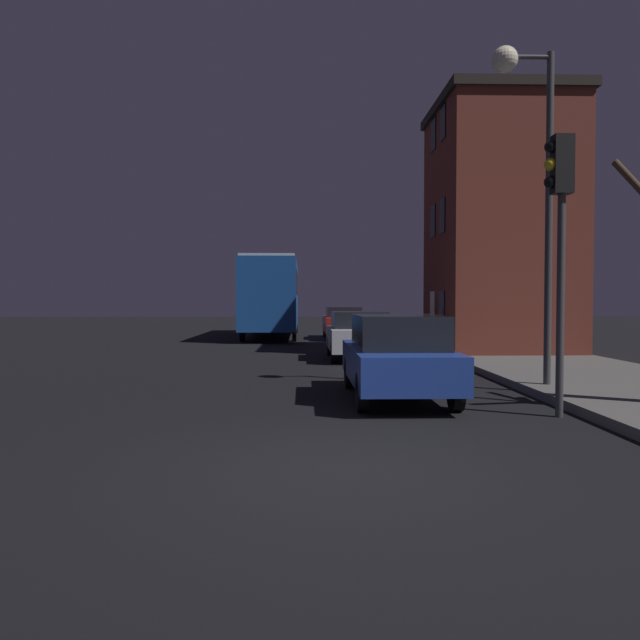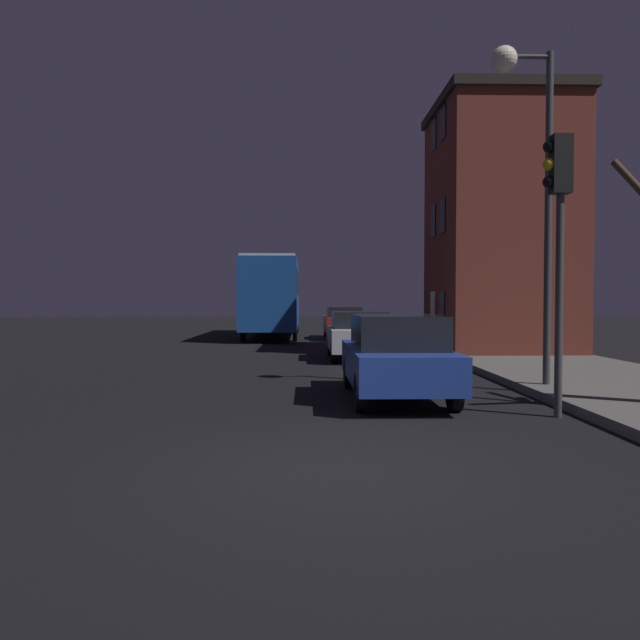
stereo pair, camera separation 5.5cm
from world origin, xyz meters
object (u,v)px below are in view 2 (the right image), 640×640
at_px(streetlamp, 526,137).
at_px(traffic_light, 558,216).
at_px(car_near_lane, 396,355).
at_px(car_far_lane, 344,322).
at_px(bus, 273,292).
at_px(car_mid_lane, 359,334).

xyz_separation_m(streetlamp, traffic_light, (-0.40, -2.57, -1.87)).
bearing_deg(car_near_lane, streetlamp, 14.99).
bearing_deg(car_far_lane, bus, 155.71).
distance_m(streetlamp, car_far_lane, 17.64).
distance_m(car_mid_lane, car_far_lane, 9.97).
bearing_deg(car_mid_lane, traffic_light, -76.78).
bearing_deg(traffic_light, bus, 104.54).
relative_size(traffic_light, bus, 0.43).
bearing_deg(car_mid_lane, car_far_lane, 89.05).
relative_size(car_near_lane, car_mid_lane, 1.07).
bearing_deg(streetlamp, car_near_lane, -165.01).
height_order(bus, car_mid_lane, bus).
height_order(streetlamp, car_mid_lane, streetlamp).
distance_m(car_near_lane, car_mid_lane, 7.69).
xyz_separation_m(traffic_light, car_mid_lane, (-2.24, 9.55, -2.36)).
distance_m(bus, car_far_lane, 3.97).
height_order(bus, car_far_lane, bus).
xyz_separation_m(streetlamp, bus, (-5.86, 18.48, -2.77)).
bearing_deg(car_far_lane, traffic_light, -83.92).
relative_size(car_mid_lane, car_far_lane, 0.85).
height_order(traffic_light, car_mid_lane, traffic_light).
xyz_separation_m(streetlamp, car_near_lane, (-2.63, -0.70, -4.19)).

